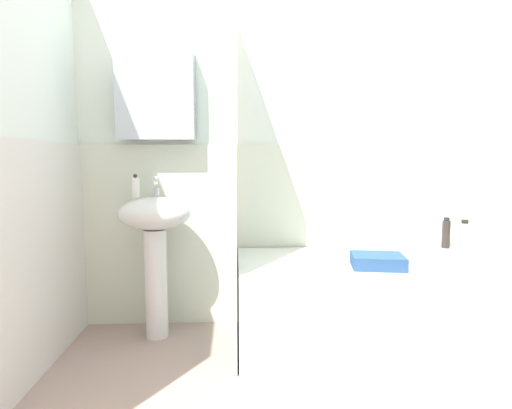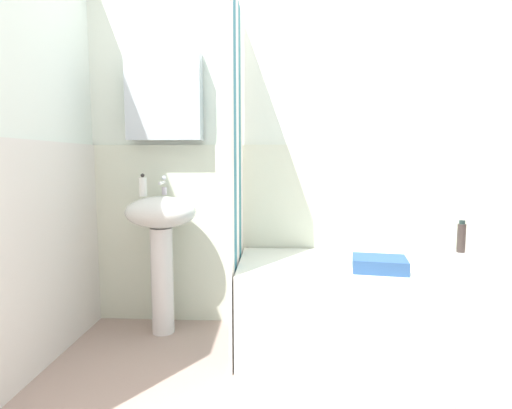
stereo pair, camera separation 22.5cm
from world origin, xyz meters
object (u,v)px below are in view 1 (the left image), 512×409
(soap_dispenser, at_px, (135,187))
(towel_folded, at_px, (378,261))
(bathtub, at_px, (373,301))
(body_wash_bottle, at_px, (464,235))
(sink, at_px, (155,235))
(lotion_bottle, at_px, (446,234))

(soap_dispenser, relative_size, towel_folded, 0.51)
(soap_dispenser, xyz_separation_m, bathtub, (1.42, -0.16, -0.68))
(body_wash_bottle, bearing_deg, sink, -176.64)
(lotion_bottle, bearing_deg, towel_folded, -143.32)
(body_wash_bottle, xyz_separation_m, towel_folded, (-0.75, -0.46, -0.05))
(lotion_bottle, bearing_deg, sink, -176.14)
(lotion_bottle, bearing_deg, bathtub, -153.66)
(bathtub, bearing_deg, lotion_bottle, 26.34)
(sink, height_order, bathtub, sink)
(bathtub, height_order, lotion_bottle, lotion_bottle)
(body_wash_bottle, bearing_deg, towel_folded, -148.54)
(bathtub, bearing_deg, towel_folded, -103.67)
(bathtub, distance_m, lotion_bottle, 0.74)
(sink, distance_m, body_wash_bottle, 2.02)
(bathtub, bearing_deg, soap_dispenser, 173.57)
(soap_dispenser, bearing_deg, towel_folded, -13.79)
(bathtub, bearing_deg, sink, 173.01)
(bathtub, height_order, towel_folded, towel_folded)
(soap_dispenser, distance_m, lotion_bottle, 2.03)
(soap_dispenser, distance_m, body_wash_bottle, 2.15)
(body_wash_bottle, distance_m, lotion_bottle, 0.12)
(sink, relative_size, soap_dispenser, 6.22)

